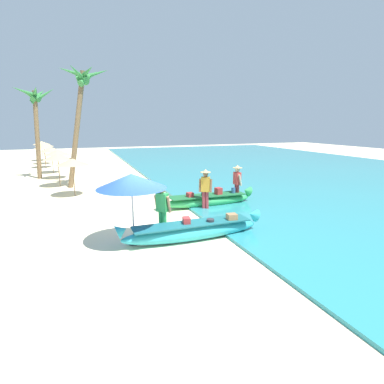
% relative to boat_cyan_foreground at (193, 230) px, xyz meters
% --- Properties ---
extents(ground_plane, '(80.00, 80.00, 0.00)m').
position_rel_boat_cyan_foreground_xyz_m(ground_plane, '(-1.01, 0.79, -0.31)').
color(ground_plane, beige).
extents(sea, '(24.00, 56.00, 0.10)m').
position_rel_boat_cyan_foreground_xyz_m(sea, '(13.08, 8.79, -0.26)').
color(sea, teal).
rests_on(sea, ground).
extents(boat_cyan_foreground, '(4.82, 0.77, 0.84)m').
position_rel_boat_cyan_foreground_xyz_m(boat_cyan_foreground, '(0.00, 0.00, 0.00)').
color(boat_cyan_foreground, '#33B2BC').
rests_on(boat_cyan_foreground, ground).
extents(boat_green_midground, '(4.42, 0.83, 0.83)m').
position_rel_boat_cyan_foreground_xyz_m(boat_green_midground, '(2.05, 3.55, -0.01)').
color(boat_green_midground, '#38B760').
rests_on(boat_green_midground, ground).
extents(person_vendor_hatted, '(0.58, 0.46, 1.78)m').
position_rel_boat_cyan_foreground_xyz_m(person_vendor_hatted, '(1.69, 2.97, 0.71)').
color(person_vendor_hatted, '#B2383D').
rests_on(person_vendor_hatted, ground).
extents(person_tourist_customer, '(0.52, 0.54, 1.69)m').
position_rel_boat_cyan_foreground_xyz_m(person_tourist_customer, '(-0.81, 0.62, 0.64)').
color(person_tourist_customer, green).
rests_on(person_tourist_customer, ground).
extents(person_vendor_assistant, '(0.44, 0.56, 1.79)m').
position_rel_boat_cyan_foreground_xyz_m(person_vendor_assistant, '(3.53, 3.59, 0.73)').
color(person_vendor_assistant, '#B2383D').
rests_on(person_vendor_assistant, ground).
extents(patio_umbrella_large, '(2.08, 2.08, 2.19)m').
position_rel_boat_cyan_foreground_xyz_m(patio_umbrella_large, '(-1.81, 0.34, 1.65)').
color(patio_umbrella_large, '#B7B7BC').
rests_on(patio_umbrella_large, ground).
extents(parasol_row_0, '(1.60, 1.60, 1.91)m').
position_rel_boat_cyan_foreground_xyz_m(parasol_row_0, '(-3.49, 7.81, 1.44)').
color(parasol_row_0, '#8E6B47').
rests_on(parasol_row_0, ground).
extents(parasol_row_1, '(1.60, 1.60, 1.91)m').
position_rel_boat_cyan_foreground_xyz_m(parasol_row_1, '(-4.29, 10.71, 1.44)').
color(parasol_row_1, '#8E6B47').
rests_on(parasol_row_1, ground).
extents(parasol_row_2, '(1.60, 1.60, 1.91)m').
position_rel_boat_cyan_foreground_xyz_m(parasol_row_2, '(-4.43, 13.56, 1.44)').
color(parasol_row_2, '#8E6B47').
rests_on(parasol_row_2, ground).
extents(parasol_row_3, '(1.60, 1.60, 1.91)m').
position_rel_boat_cyan_foreground_xyz_m(parasol_row_3, '(-4.96, 16.29, 1.44)').
color(parasol_row_3, '#8E6B47').
rests_on(parasol_row_3, ground).
extents(parasol_row_4, '(1.60, 1.60, 1.91)m').
position_rel_boat_cyan_foreground_xyz_m(parasol_row_4, '(-5.72, 19.58, 1.44)').
color(parasol_row_4, '#8E6B47').
rests_on(parasol_row_4, ground).
extents(parasol_row_5, '(1.60, 1.60, 1.91)m').
position_rel_boat_cyan_foreground_xyz_m(parasol_row_5, '(-5.92, 22.25, 1.44)').
color(parasol_row_5, '#8E6B47').
rests_on(parasol_row_5, ground).
extents(parasol_row_6, '(1.60, 1.60, 1.91)m').
position_rel_boat_cyan_foreground_xyz_m(parasol_row_6, '(-6.39, 25.20, 1.44)').
color(parasol_row_6, '#8E6B47').
rests_on(parasol_row_6, ground).
extents(palm_tree_tall_inland, '(2.55, 2.70, 5.98)m').
position_rel_boat_cyan_foreground_xyz_m(palm_tree_tall_inland, '(-5.50, 14.06, 4.41)').
color(palm_tree_tall_inland, brown).
rests_on(palm_tree_tall_inland, ground).
extents(palm_tree_leaning_seaward, '(2.69, 2.32, 6.78)m').
position_rel_boat_cyan_foreground_xyz_m(palm_tree_leaning_seaward, '(-2.73, 10.18, 5.07)').
color(palm_tree_leaning_seaward, brown).
rests_on(palm_tree_leaning_seaward, ground).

